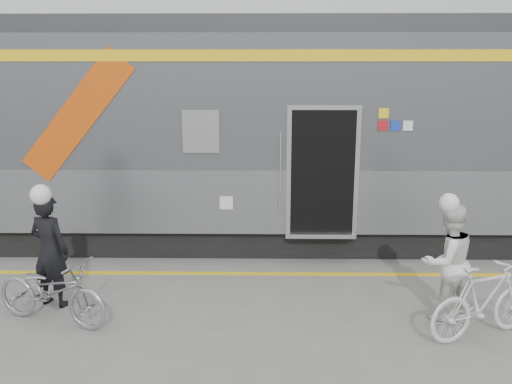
{
  "coord_description": "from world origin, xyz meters",
  "views": [
    {
      "loc": [
        -0.6,
        -6.08,
        3.34
      ],
      "look_at": [
        -0.71,
        1.6,
        1.5
      ],
      "focal_mm": 38.0,
      "sensor_mm": 36.0,
      "label": 1
    }
  ],
  "objects_px": {
    "man": "(50,251)",
    "bicycle_left": "(51,291)",
    "woman": "(447,262)",
    "bicycle_right": "(484,301)"
  },
  "relations": [
    {
      "from": "woman",
      "to": "bicycle_left",
      "type": "bearing_deg",
      "value": -19.06
    },
    {
      "from": "bicycle_left",
      "to": "bicycle_right",
      "type": "relative_size",
      "value": 1.06
    },
    {
      "from": "man",
      "to": "bicycle_left",
      "type": "distance_m",
      "value": 0.69
    },
    {
      "from": "woman",
      "to": "man",
      "type": "bearing_deg",
      "value": -25.01
    },
    {
      "from": "bicycle_left",
      "to": "bicycle_right",
      "type": "distance_m",
      "value": 5.49
    },
    {
      "from": "man",
      "to": "bicycle_right",
      "type": "height_order",
      "value": "man"
    },
    {
      "from": "man",
      "to": "bicycle_left",
      "type": "bearing_deg",
      "value": 129.06
    },
    {
      "from": "man",
      "to": "woman",
      "type": "distance_m",
      "value": 5.39
    },
    {
      "from": "bicycle_left",
      "to": "bicycle_right",
      "type": "bearing_deg",
      "value": -74.04
    },
    {
      "from": "bicycle_left",
      "to": "woman",
      "type": "height_order",
      "value": "woman"
    }
  ]
}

